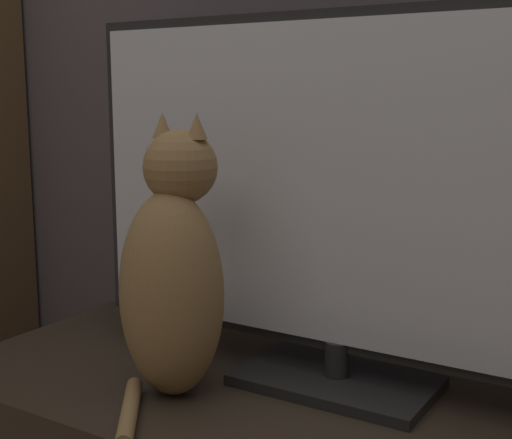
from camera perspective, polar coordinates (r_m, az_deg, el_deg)
The scene contains 2 objects.
tv at distance 1.26m, azimuth 6.82°, elevation 1.58°, with size 1.07×0.21×0.67m.
cat at distance 1.26m, azimuth -6.57°, elevation -4.52°, with size 0.20×0.32×0.50m.
Camera 1 is at (0.66, -0.13, 0.94)m, focal length 50.00 mm.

